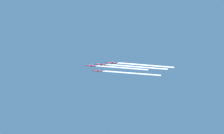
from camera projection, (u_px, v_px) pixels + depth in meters
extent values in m
cylinder|color=red|center=(91.00, 66.00, 525.82)|extent=(1.18, 10.17, 1.18)
cone|color=navy|center=(86.00, 65.00, 524.64)|extent=(1.12, 1.71, 1.12)
ellipsoid|color=#332D14|center=(89.00, 65.00, 525.56)|extent=(0.65, 2.36, 0.53)
cube|color=silver|center=(91.00, 66.00, 525.89)|extent=(8.57, 2.03, 0.13)
cube|color=silver|center=(95.00, 66.00, 526.73)|extent=(3.64, 1.18, 0.13)
cube|color=navy|center=(95.00, 65.00, 527.26)|extent=(0.11, 1.39, 1.82)
cylinder|color=black|center=(96.00, 66.00, 526.88)|extent=(0.88, 0.64, 0.88)
cylinder|color=red|center=(101.00, 64.00, 518.09)|extent=(1.18, 10.17, 1.18)
cone|color=navy|center=(96.00, 64.00, 516.91)|extent=(1.12, 1.71, 1.12)
ellipsoid|color=#332D14|center=(99.00, 64.00, 517.83)|extent=(0.65, 2.36, 0.53)
cube|color=silver|center=(101.00, 65.00, 518.15)|extent=(8.57, 2.03, 0.13)
cube|color=silver|center=(105.00, 65.00, 519.00)|extent=(3.64, 1.18, 0.13)
cube|color=navy|center=(105.00, 63.00, 519.52)|extent=(0.11, 1.39, 1.82)
cylinder|color=black|center=(106.00, 65.00, 519.14)|extent=(0.88, 0.64, 0.88)
cylinder|color=red|center=(98.00, 71.00, 536.86)|extent=(1.18, 10.17, 1.18)
cone|color=navy|center=(93.00, 71.00, 535.68)|extent=(1.12, 1.71, 1.12)
ellipsoid|color=#332D14|center=(96.00, 70.00, 536.60)|extent=(0.65, 2.36, 0.53)
cube|color=silver|center=(98.00, 71.00, 536.92)|extent=(8.57, 2.03, 0.13)
cube|color=silver|center=(102.00, 71.00, 537.77)|extent=(3.64, 1.18, 0.13)
cube|color=navy|center=(102.00, 70.00, 538.30)|extent=(0.11, 1.39, 1.82)
cylinder|color=black|center=(102.00, 71.00, 537.91)|extent=(0.88, 0.64, 0.88)
cylinder|color=red|center=(112.00, 63.00, 510.05)|extent=(1.18, 10.17, 1.18)
cone|color=navy|center=(107.00, 62.00, 508.88)|extent=(1.12, 1.71, 1.12)
ellipsoid|color=#332D14|center=(110.00, 62.00, 509.79)|extent=(0.65, 2.36, 0.53)
cube|color=silver|center=(112.00, 63.00, 510.12)|extent=(8.57, 2.03, 0.13)
cube|color=silver|center=(116.00, 63.00, 510.97)|extent=(3.64, 1.18, 0.13)
cube|color=navy|center=(116.00, 62.00, 511.49)|extent=(0.11, 1.39, 1.82)
cylinder|color=black|center=(117.00, 63.00, 511.11)|extent=(0.88, 0.64, 0.88)
cylinder|color=white|center=(118.00, 68.00, 531.98)|extent=(1.22, 51.64, 1.22)
cylinder|color=white|center=(123.00, 68.00, 533.21)|extent=(2.31, 59.38, 2.31)
cylinder|color=white|center=(132.00, 67.00, 525.14)|extent=(1.22, 60.61, 1.22)
cylinder|color=white|center=(138.00, 67.00, 526.58)|extent=(2.31, 69.70, 2.31)
cylinder|color=white|center=(127.00, 73.00, 543.78)|extent=(1.22, 59.26, 1.22)
cylinder|color=white|center=(133.00, 74.00, 545.18)|extent=(2.31, 68.15, 2.31)
cylinder|color=white|center=(141.00, 65.00, 516.59)|extent=(1.22, 55.37, 1.22)
cylinder|color=white|center=(147.00, 66.00, 517.90)|extent=(2.31, 63.67, 2.31)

